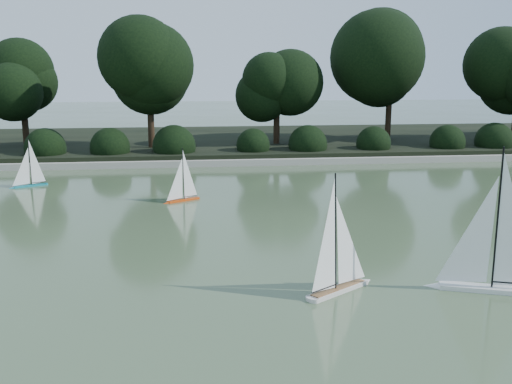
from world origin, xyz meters
TOP-DOWN VIEW (x-y plane):
  - ground at (0.00, 0.00)m, footprint 80.00×80.00m
  - pond_coping at (0.00, 9.00)m, footprint 40.00×0.35m
  - far_bank at (0.00, 13.00)m, footprint 40.00×8.00m
  - tree_line at (1.23, 11.44)m, footprint 26.31×3.93m
  - shrub_hedge at (0.00, 9.90)m, footprint 29.10×1.10m
  - sailboat_white_a at (1.80, -0.58)m, footprint 1.40×0.66m
  - sailboat_white_b at (0.10, -0.38)m, footprint 1.06×0.78m
  - sailboat_orange at (-2.03, 4.73)m, footprint 0.80×0.54m
  - sailboat_teal at (-5.62, 6.63)m, footprint 0.84×0.52m

SIDE VIEW (x-z plane):
  - ground at x=0.00m, z-range 0.00..0.00m
  - pond_coping at x=0.00m, z-range 0.00..0.18m
  - far_bank at x=0.00m, z-range 0.00..0.30m
  - sailboat_orange at x=-2.03m, z-range -0.41..0.78m
  - sailboat_teal at x=-5.62m, z-range -0.42..0.80m
  - sailboat_white_b at x=0.10m, z-range -0.55..1.05m
  - sailboat_white_a at x=1.80m, z-range -0.66..1.27m
  - shrub_hedge at x=0.00m, z-range -0.10..1.00m
  - tree_line at x=1.23m, z-range 0.45..4.83m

